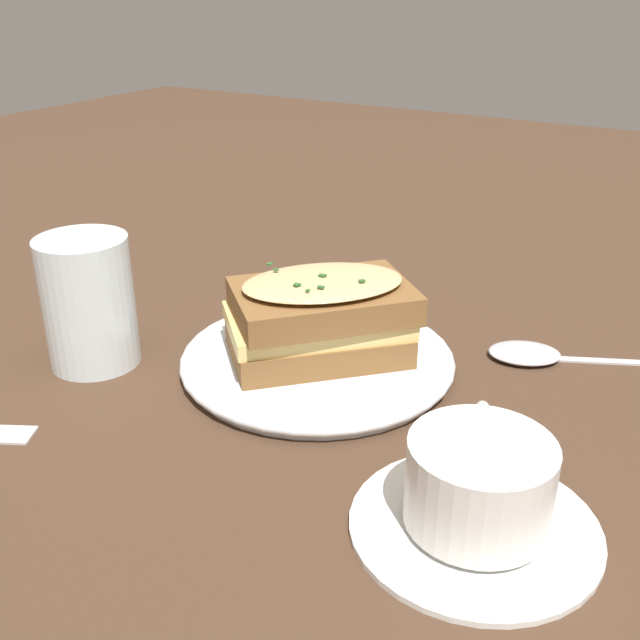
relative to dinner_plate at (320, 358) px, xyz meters
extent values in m
plane|color=#473021|center=(0.00, -0.03, -0.01)|extent=(2.40, 2.40, 0.00)
cylinder|color=white|center=(0.00, 0.00, 0.00)|extent=(0.21, 0.21, 0.01)
torus|color=white|center=(0.00, 0.00, 0.00)|extent=(0.23, 0.23, 0.01)
cube|color=brown|center=(0.00, 0.00, 0.02)|extent=(0.16, 0.16, 0.02)
cube|color=#EAD17A|center=(0.00, 0.00, 0.04)|extent=(0.16, 0.16, 0.01)
cube|color=brown|center=(0.00, 0.01, 0.05)|extent=(0.17, 0.16, 0.02)
ellipsoid|color=#DBBC7F|center=(0.00, 0.01, 0.07)|extent=(0.15, 0.15, 0.01)
cube|color=#2D6028|center=(0.01, -0.05, 0.08)|extent=(0.01, 0.00, 0.00)
cube|color=#2D6028|center=(0.02, 0.02, 0.08)|extent=(0.00, 0.01, 0.00)
cube|color=#2D6028|center=(0.03, 0.01, 0.08)|extent=(0.00, 0.00, 0.00)
cube|color=#2D6028|center=(0.01, -0.03, 0.08)|extent=(0.00, 0.00, 0.00)
cube|color=#2D6028|center=(0.00, 0.00, 0.08)|extent=(0.00, 0.01, 0.00)
cube|color=#2D6028|center=(0.00, 0.04, 0.08)|extent=(0.01, 0.01, 0.00)
cube|color=#2D6028|center=(0.03, 0.00, 0.08)|extent=(0.01, 0.00, 0.00)
cube|color=#2D6028|center=(0.03, 0.00, 0.08)|extent=(0.01, 0.01, 0.00)
cylinder|color=white|center=(0.13, 0.18, 0.00)|extent=(0.15, 0.15, 0.01)
cylinder|color=white|center=(0.13, 0.18, 0.03)|extent=(0.09, 0.09, 0.05)
cylinder|color=#381E0F|center=(0.13, 0.18, 0.05)|extent=(0.07, 0.07, 0.00)
torus|color=white|center=(0.08, 0.17, 0.03)|extent=(0.04, 0.02, 0.04)
cylinder|color=silver|center=(0.09, -0.17, 0.05)|extent=(0.07, 0.07, 0.11)
cube|color=#333335|center=(0.20, -0.15, -0.01)|extent=(0.02, 0.04, 0.00)
cube|color=silver|center=(-0.14, 0.22, -0.01)|extent=(0.06, 0.11, 0.00)
ellipsoid|color=silver|center=(-0.10, 0.14, 0.00)|extent=(0.07, 0.07, 0.01)
camera|label=1|loc=(0.47, 0.28, 0.30)|focal=42.00mm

